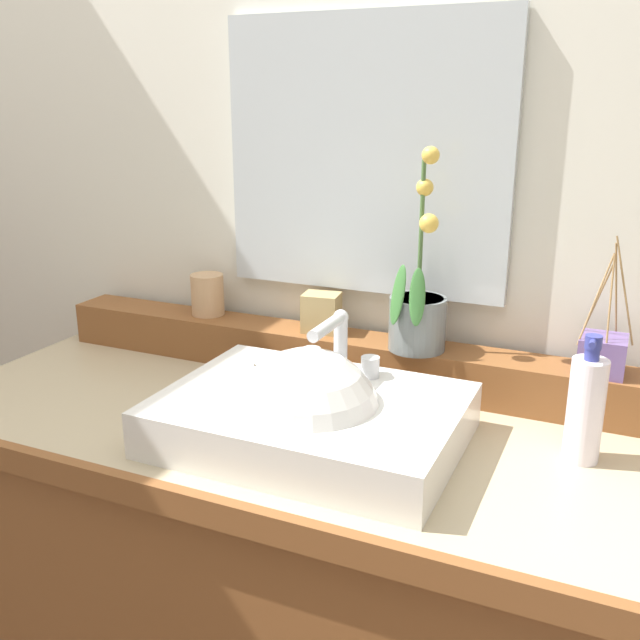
{
  "coord_description": "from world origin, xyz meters",
  "views": [
    {
      "loc": [
        0.45,
        -1.01,
        1.37
      ],
      "look_at": [
        0.0,
        -0.02,
        1.03
      ],
      "focal_mm": 40.13,
      "sensor_mm": 36.0,
      "label": 1
    }
  ],
  "objects_px": {
    "sink_basin": "(309,420)",
    "tumbler_cup": "(208,295)",
    "trinket_box": "(321,313)",
    "potted_plant": "(418,311)",
    "lotion_bottle": "(586,408)",
    "soap_bar": "(267,359)",
    "reed_diffuser": "(602,353)"
  },
  "relations": [
    {
      "from": "reed_diffuser",
      "to": "trinket_box",
      "type": "distance_m",
      "value": 0.52
    },
    {
      "from": "reed_diffuser",
      "to": "trinket_box",
      "type": "relative_size",
      "value": 3.05
    },
    {
      "from": "sink_basin",
      "to": "tumbler_cup",
      "type": "height_order",
      "value": "sink_basin"
    },
    {
      "from": "tumbler_cup",
      "to": "lotion_bottle",
      "type": "bearing_deg",
      "value": -12.68
    },
    {
      "from": "trinket_box",
      "to": "lotion_bottle",
      "type": "xyz_separation_m",
      "value": [
        0.51,
        -0.17,
        -0.04
      ]
    },
    {
      "from": "reed_diffuser",
      "to": "potted_plant",
      "type": "bearing_deg",
      "value": -177.24
    },
    {
      "from": "sink_basin",
      "to": "lotion_bottle",
      "type": "relative_size",
      "value": 2.34
    },
    {
      "from": "soap_bar",
      "to": "potted_plant",
      "type": "distance_m",
      "value": 0.29
    },
    {
      "from": "sink_basin",
      "to": "trinket_box",
      "type": "height_order",
      "value": "sink_basin"
    },
    {
      "from": "sink_basin",
      "to": "soap_bar",
      "type": "relative_size",
      "value": 6.75
    },
    {
      "from": "reed_diffuser",
      "to": "trinket_box",
      "type": "height_order",
      "value": "reed_diffuser"
    },
    {
      "from": "sink_basin",
      "to": "reed_diffuser",
      "type": "xyz_separation_m",
      "value": [
        0.41,
        0.28,
        0.08
      ]
    },
    {
      "from": "potted_plant",
      "to": "trinket_box",
      "type": "height_order",
      "value": "potted_plant"
    },
    {
      "from": "soap_bar",
      "to": "tumbler_cup",
      "type": "height_order",
      "value": "tumbler_cup"
    },
    {
      "from": "sink_basin",
      "to": "trinket_box",
      "type": "xyz_separation_m",
      "value": [
        -0.11,
        0.29,
        0.09
      ]
    },
    {
      "from": "sink_basin",
      "to": "soap_bar",
      "type": "distance_m",
      "value": 0.17
    },
    {
      "from": "potted_plant",
      "to": "lotion_bottle",
      "type": "xyz_separation_m",
      "value": [
        0.31,
        -0.14,
        -0.07
      ]
    },
    {
      "from": "soap_bar",
      "to": "tumbler_cup",
      "type": "bearing_deg",
      "value": 141.77
    },
    {
      "from": "potted_plant",
      "to": "tumbler_cup",
      "type": "distance_m",
      "value": 0.48
    },
    {
      "from": "trinket_box",
      "to": "lotion_bottle",
      "type": "relative_size",
      "value": 0.38
    },
    {
      "from": "sink_basin",
      "to": "soap_bar",
      "type": "height_order",
      "value": "sink_basin"
    },
    {
      "from": "tumbler_cup",
      "to": "reed_diffuser",
      "type": "xyz_separation_m",
      "value": [
        0.79,
        -0.02,
        -0.01
      ]
    },
    {
      "from": "soap_bar",
      "to": "trinket_box",
      "type": "relative_size",
      "value": 0.91
    },
    {
      "from": "soap_bar",
      "to": "reed_diffuser",
      "type": "bearing_deg",
      "value": 18.27
    },
    {
      "from": "potted_plant",
      "to": "lotion_bottle",
      "type": "height_order",
      "value": "potted_plant"
    },
    {
      "from": "tumbler_cup",
      "to": "reed_diffuser",
      "type": "bearing_deg",
      "value": -1.21
    },
    {
      "from": "potted_plant",
      "to": "lotion_bottle",
      "type": "bearing_deg",
      "value": -24.98
    },
    {
      "from": "soap_bar",
      "to": "tumbler_cup",
      "type": "distance_m",
      "value": 0.32
    },
    {
      "from": "trinket_box",
      "to": "potted_plant",
      "type": "bearing_deg",
      "value": -15.33
    },
    {
      "from": "sink_basin",
      "to": "tumbler_cup",
      "type": "distance_m",
      "value": 0.49
    },
    {
      "from": "sink_basin",
      "to": "potted_plant",
      "type": "distance_m",
      "value": 0.31
    },
    {
      "from": "tumbler_cup",
      "to": "reed_diffuser",
      "type": "distance_m",
      "value": 0.79
    }
  ]
}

